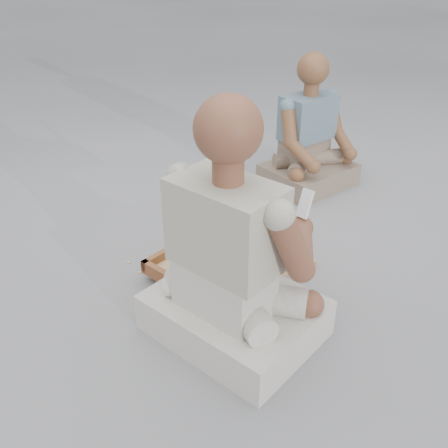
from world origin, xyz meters
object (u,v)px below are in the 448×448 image
carved_panel (242,257)px  tool_tray (208,262)px  craftsman (234,263)px  companion (309,144)px

carved_panel → tool_tray: (-0.20, -0.01, 0.04)m
carved_panel → tool_tray: bearing=-176.6°
craftsman → companion: size_ratio=1.19×
carved_panel → craftsman: craftsman is taller
companion → craftsman: bearing=32.8°
tool_tray → carved_panel: bearing=3.4°
carved_panel → tool_tray: 0.20m
carved_panel → tool_tray: size_ratio=1.02×
carved_panel → companion: bearing=34.0°
tool_tray → companion: (1.04, 0.58, 0.22)m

